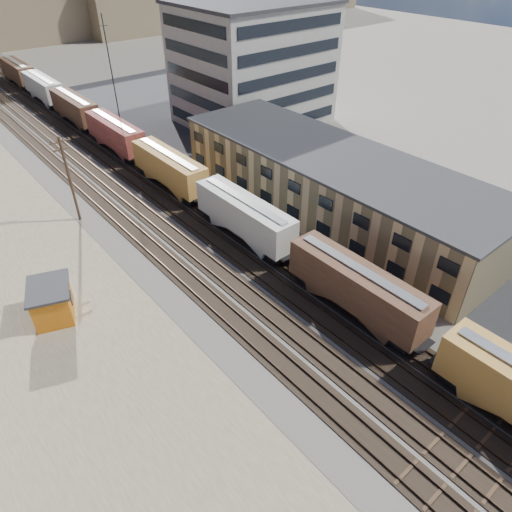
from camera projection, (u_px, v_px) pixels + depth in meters
ground at (450, 427)px, 30.84m from camera, size 300.00×300.00×0.00m
ballast_bed at (117, 175)px, 61.90m from camera, size 18.00×200.00×0.06m
asphalt_lot at (310, 167)px, 63.96m from camera, size 26.00×120.00×0.04m
rail_tracks at (113, 175)px, 61.56m from camera, size 11.40×200.00×0.24m
freight_train at (140, 149)px, 62.10m from camera, size 3.00×119.74×4.46m
warehouse at (332, 183)px, 51.98m from camera, size 12.40×40.40×7.25m
office_tower at (253, 64)px, 74.00m from camera, size 22.60×18.60×18.45m
utility_pole_north at (69, 178)px, 49.43m from camera, size 2.20×0.32×10.00m
radio_mast at (113, 82)px, 65.86m from camera, size 1.20×0.16×18.00m
maintenance_shed at (52, 301)px, 38.71m from camera, size 4.67×5.27×3.21m
parked_car_blue at (228, 116)px, 78.95m from camera, size 5.40×4.70×1.38m
parked_car_far at (304, 137)px, 71.05m from camera, size 2.43×4.47×1.44m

